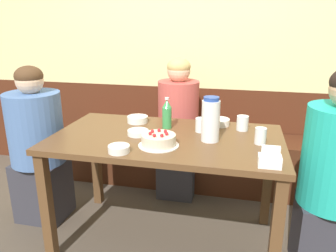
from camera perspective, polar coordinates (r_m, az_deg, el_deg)
ground_plane at (r=2.37m, az=-0.22°, el=-18.98°), size 12.00×12.00×0.00m
back_wall at (r=2.94m, az=4.56°, el=14.36°), size 4.80×0.04×2.50m
bench_seat at (r=2.96m, az=3.45°, el=-5.79°), size 2.11×0.38×0.48m
dining_table at (r=2.05m, az=-0.24°, el=-4.26°), size 1.41×0.79×0.74m
birthday_cake at (r=1.85m, az=-1.65°, el=-2.49°), size 0.23×0.23×0.09m
water_pitcher at (r=1.92m, az=7.43°, el=1.11°), size 0.11×0.11×0.26m
soju_bottle at (r=2.15m, az=-0.19°, el=2.15°), size 0.06×0.06×0.21m
napkin_holder at (r=1.67m, az=17.32°, el=-5.51°), size 0.11×0.08×0.11m
bowl_soup_white at (r=2.30m, az=-5.32°, el=1.18°), size 0.14×0.14×0.04m
bowl_rice_small at (r=2.26m, az=8.81°, el=0.71°), size 0.15×0.15×0.04m
bowl_side_dish at (r=1.79m, az=-8.55°, el=-3.96°), size 0.12×0.12×0.04m
bowl_sauce_shallow at (r=2.05m, az=-5.25°, el=-1.13°), size 0.13×0.13×0.03m
glass_water_tall at (r=1.95m, az=15.81°, el=-1.67°), size 0.07×0.07×0.10m
glass_tumbler_short at (r=2.17m, az=12.85°, el=0.49°), size 0.08×0.08×0.10m
glass_shot_small at (r=2.10m, az=5.84°, el=0.18°), size 0.08×0.08×0.09m
person_teal_shirt at (r=2.02m, az=27.14°, el=-8.09°), size 0.38×0.38×1.21m
person_pale_blue_shirt at (r=2.70m, az=1.78°, el=-1.14°), size 0.33×0.34×1.15m
person_grey_tee at (r=2.53m, az=-21.73°, el=-3.37°), size 0.38×0.38×1.14m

